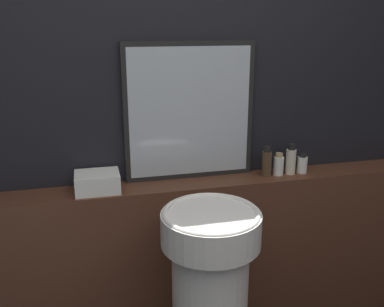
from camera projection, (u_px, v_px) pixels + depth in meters
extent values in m
cube|color=black|center=(196.00, 109.00, 2.23)|extent=(8.00, 0.06, 2.50)
cube|color=#512D1E|center=(201.00, 258.00, 2.34)|extent=(2.94, 0.20, 0.89)
cylinder|color=white|center=(211.00, 228.00, 1.81)|extent=(0.43, 0.43, 0.14)
torus|color=white|center=(211.00, 213.00, 1.79)|extent=(0.42, 0.42, 0.02)
cube|color=black|center=(190.00, 112.00, 2.17)|extent=(0.67, 0.03, 0.70)
cube|color=#B2BCC6|center=(190.00, 112.00, 2.17)|extent=(0.62, 0.02, 0.65)
cube|color=white|center=(97.00, 182.00, 2.07)|extent=(0.21, 0.17, 0.09)
cylinder|color=#4C3823|center=(267.00, 164.00, 2.27)|extent=(0.05, 0.05, 0.14)
cylinder|color=black|center=(267.00, 149.00, 2.25)|extent=(0.04, 0.04, 0.03)
cylinder|color=white|center=(278.00, 166.00, 2.29)|extent=(0.05, 0.05, 0.10)
cylinder|color=tan|center=(279.00, 155.00, 2.28)|extent=(0.04, 0.04, 0.02)
cylinder|color=beige|center=(291.00, 162.00, 2.31)|extent=(0.05, 0.05, 0.14)
cylinder|color=black|center=(292.00, 147.00, 2.28)|extent=(0.04, 0.04, 0.03)
cylinder|color=white|center=(302.00, 165.00, 2.33)|extent=(0.05, 0.05, 0.09)
cylinder|color=black|center=(303.00, 155.00, 2.31)|extent=(0.04, 0.04, 0.02)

